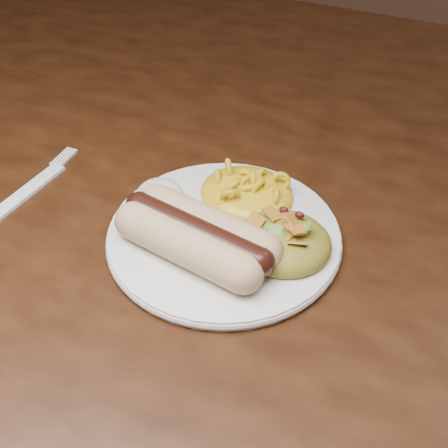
% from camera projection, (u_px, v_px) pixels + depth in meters
% --- Properties ---
extents(table, '(1.60, 0.90, 0.75)m').
position_uv_depth(table, '(209.00, 219.00, 0.75)').
color(table, '#3B1F0E').
rests_on(table, floor).
extents(plate, '(0.28, 0.28, 0.01)m').
position_uv_depth(plate, '(224.00, 236.00, 0.58)').
color(plate, white).
rests_on(plate, table).
extents(hotdog, '(0.13, 0.09, 0.04)m').
position_uv_depth(hotdog, '(197.00, 235.00, 0.55)').
color(hotdog, '#EFCD8E').
rests_on(hotdog, plate).
extents(mac_and_cheese, '(0.10, 0.09, 0.04)m').
position_uv_depth(mac_and_cheese, '(247.00, 183.00, 0.60)').
color(mac_and_cheese, yellow).
rests_on(mac_and_cheese, plate).
extents(sour_cream, '(0.06, 0.06, 0.03)m').
position_uv_depth(sour_cream, '(159.00, 191.00, 0.60)').
color(sour_cream, silver).
rests_on(sour_cream, plate).
extents(taco_salad, '(0.09, 0.08, 0.04)m').
position_uv_depth(taco_salad, '(283.00, 235.00, 0.55)').
color(taco_salad, '#9C6014').
rests_on(taco_salad, plate).
extents(fork, '(0.04, 0.16, 0.00)m').
position_uv_depth(fork, '(27.00, 191.00, 0.64)').
color(fork, white).
rests_on(fork, table).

